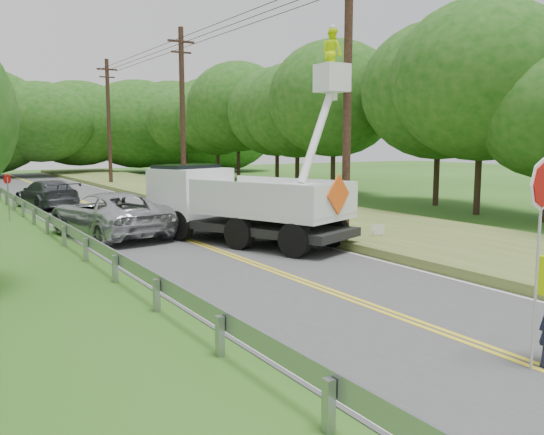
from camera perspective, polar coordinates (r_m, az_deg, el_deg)
ground at (r=11.59m, az=16.03°, el=-10.76°), size 140.00×140.00×0.00m
road at (r=23.15m, az=-10.43°, el=-1.43°), size 7.20×96.00×0.03m
guardrail at (r=22.85m, az=-20.73°, el=-0.54°), size 0.18×48.00×0.77m
utility_poles at (r=27.76m, az=-3.18°, el=11.05°), size 1.60×43.30×10.00m
tall_grass_verge at (r=26.49m, az=4.02°, el=0.12°), size 7.00×96.00×0.30m
treeline_right at (r=39.41m, az=5.70°, el=11.19°), size 10.03×52.35×10.50m
treeline_horizon at (r=64.37m, az=-22.29°, el=8.74°), size 56.66×13.88×11.06m
bucket_truck at (r=20.86m, az=-4.15°, el=2.26°), size 5.79×8.11×7.43m
suv_silver at (r=22.42m, az=-15.84°, el=0.31°), size 3.64×6.39×1.68m
suv_darkgrey at (r=33.12m, az=-21.43°, el=2.19°), size 2.85×5.42×1.50m
stop_sign_permanent at (r=28.42m, az=-24.72°, el=2.41°), size 0.37×0.30×2.12m
yard_sign at (r=20.36m, az=10.45°, el=-1.25°), size 0.46×0.20×0.70m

